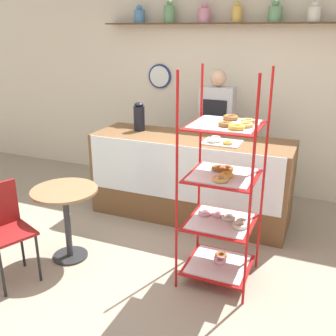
{
  "coord_description": "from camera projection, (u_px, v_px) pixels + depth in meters",
  "views": [
    {
      "loc": [
        1.43,
        -3.05,
        2.15
      ],
      "look_at": [
        0.0,
        0.36,
        0.84
      ],
      "focal_mm": 42.0,
      "sensor_mm": 36.0,
      "label": 1
    }
  ],
  "objects": [
    {
      "name": "back_wall",
      "position": [
        219.0,
        90.0,
        5.32
      ],
      "size": [
        10.0,
        0.3,
        2.7
      ],
      "color": "beige",
      "rests_on": "ground_plane"
    },
    {
      "name": "ground_plane",
      "position": [
        154.0,
        259.0,
        3.89
      ],
      "size": [
        14.0,
        14.0,
        0.0
      ],
      "primitive_type": "plane",
      "color": "gray"
    },
    {
      "name": "donut_tray_counter",
      "position": [
        219.0,
        141.0,
        4.25
      ],
      "size": [
        0.41,
        0.31,
        0.05
      ],
      "color": "silver",
      "rests_on": "display_counter"
    },
    {
      "name": "cafe_table",
      "position": [
        66.0,
        207.0,
        3.75
      ],
      "size": [
        0.63,
        0.63,
        0.73
      ],
      "color": "#262628",
      "rests_on": "ground_plane"
    },
    {
      "name": "cafe_chair",
      "position": [
        4.0,
        223.0,
        3.43
      ],
      "size": [
        0.5,
        0.5,
        0.89
      ],
      "rotation": [
        0.0,
        0.0,
        7.46
      ],
      "color": "black",
      "rests_on": "ground_plane"
    },
    {
      "name": "display_counter",
      "position": [
        190.0,
        178.0,
        4.62
      ],
      "size": [
        2.3,
        0.73,
        0.98
      ],
      "color": "brown",
      "rests_on": "ground_plane"
    },
    {
      "name": "coffee_carafe",
      "position": [
        139.0,
        117.0,
        4.72
      ],
      "size": [
        0.13,
        0.13,
        0.34
      ],
      "color": "black",
      "rests_on": "display_counter"
    },
    {
      "name": "person_worker",
      "position": [
        216.0,
        131.0,
        5.0
      ],
      "size": [
        0.43,
        0.23,
        1.69
      ],
      "color": "#282833",
      "rests_on": "ground_plane"
    },
    {
      "name": "pastry_rack",
      "position": [
        223.0,
        194.0,
        3.34
      ],
      "size": [
        0.62,
        0.6,
        1.87
      ],
      "color": "#B71414",
      "rests_on": "ground_plane"
    }
  ]
}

